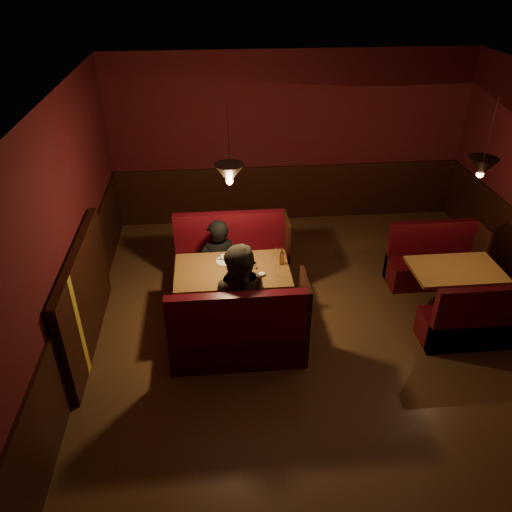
{
  "coord_description": "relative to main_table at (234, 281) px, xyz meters",
  "views": [
    {
      "loc": [
        -1.34,
        -4.57,
        4.19
      ],
      "look_at": [
        -0.84,
        0.67,
        0.95
      ],
      "focal_mm": 35.0,
      "sensor_mm": 36.0,
      "label": 1
    }
  ],
  "objects": [
    {
      "name": "second_bench_near",
      "position": [
        2.92,
        -0.77,
        -0.3
      ],
      "size": [
        1.28,
        0.48,
        0.92
      ],
      "color": "#360407",
      "rests_on": "ground"
    },
    {
      "name": "second_table",
      "position": [
        2.89,
        -0.07,
        -0.11
      ],
      "size": [
        1.16,
        0.74,
        0.65
      ],
      "color": "brown",
      "rests_on": "ground"
    },
    {
      "name": "diner_b",
      "position": [
        0.08,
        -0.58,
        0.29
      ],
      "size": [
        0.99,
        0.85,
        1.76
      ],
      "primitive_type": "imported",
      "rotation": [
        0.0,
        0.0,
        -0.24
      ],
      "color": "#2C271E",
      "rests_on": "ground"
    },
    {
      "name": "room",
      "position": [
        0.85,
        -0.62,
        0.46
      ],
      "size": [
        6.02,
        7.02,
        2.92
      ],
      "color": "brown",
      "rests_on": "ground"
    },
    {
      "name": "diner_a",
      "position": [
        -0.19,
        0.55,
        0.18
      ],
      "size": [
        0.63,
        0.49,
        1.54
      ],
      "primitive_type": "imported",
      "rotation": [
        0.0,
        0.0,
        3.38
      ],
      "color": "black",
      "rests_on": "ground"
    },
    {
      "name": "second_bench_far",
      "position": [
        2.92,
        0.62,
        -0.3
      ],
      "size": [
        1.28,
        0.48,
        0.92
      ],
      "color": "#360407",
      "rests_on": "ground"
    },
    {
      "name": "main_table",
      "position": [
        0.0,
        0.0,
        0.0
      ],
      "size": [
        1.44,
        0.87,
        1.01
      ],
      "color": "brown",
      "rests_on": "ground"
    },
    {
      "name": "main_bench_near",
      "position": [
        0.01,
        -0.82,
        -0.25
      ],
      "size": [
        1.58,
        0.57,
        1.08
      ],
      "color": "#360407",
      "rests_on": "ground"
    },
    {
      "name": "main_bench_far",
      "position": [
        0.01,
        0.82,
        -0.25
      ],
      "size": [
        1.58,
        0.57,
        1.08
      ],
      "color": "#360407",
      "rests_on": "ground"
    }
  ]
}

